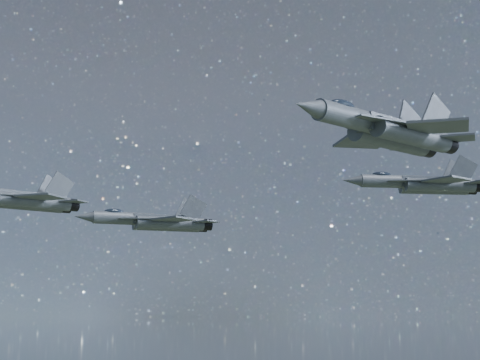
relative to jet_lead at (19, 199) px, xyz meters
name	(u,v)px	position (x,y,z in m)	size (l,w,h in m)	color
jet_lead	(19,199)	(0.00, 0.00, 0.00)	(15.15, 10.50, 3.80)	#3A4149
jet_left	(157,221)	(18.87, 11.37, 0.09)	(17.00, 11.79, 4.27)	#3A4149
jet_right	(390,131)	(24.28, -25.33, 4.10)	(19.62, 13.34, 4.93)	#3A4149
jet_slot	(426,184)	(46.18, -4.67, 4.38)	(17.32, 11.52, 4.40)	#3A4149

